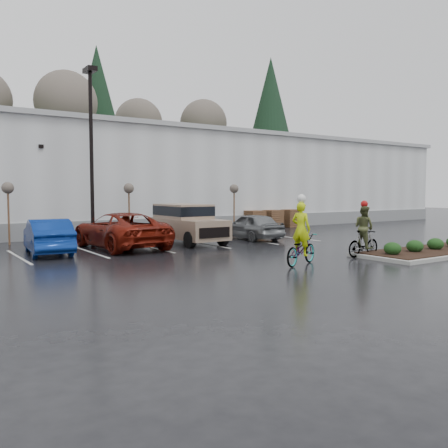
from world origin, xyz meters
TOP-DOWN VIEW (x-y plane):
  - ground at (0.00, 0.00)m, footprint 120.00×120.00m
  - warehouse at (0.00, 21.99)m, footprint 60.50×15.50m
  - wooded_ridge at (0.00, 45.00)m, footprint 80.00×25.00m
  - lamppost at (-4.00, 12.00)m, footprint 0.50×1.00m
  - sapling_west at (-8.00, 13.00)m, footprint 0.60×0.60m
  - sapling_mid at (-1.50, 13.00)m, footprint 0.60×0.60m
  - sapling_east at (6.00, 13.00)m, footprint 0.60×0.60m
  - pallet_stack_a at (8.50, 14.00)m, footprint 1.20×1.20m
  - pallet_stack_b at (10.20, 14.00)m, footprint 1.20×1.20m
  - pallet_stack_c at (12.00, 14.00)m, footprint 1.20×1.20m
  - curb_island at (7.00, -1.00)m, footprint 8.00×3.00m
  - mulch_bed at (7.00, -1.00)m, footprint 7.60×2.60m
  - shrub_a at (4.00, -1.00)m, footprint 0.70×0.70m
  - shrub_b at (5.50, -1.00)m, footprint 0.70×0.70m
  - shrub_c at (7.00, -1.00)m, footprint 0.70×0.70m
  - fire_lane_sign at (3.80, 0.20)m, footprint 0.30×0.05m
  - car_blue at (-7.21, 8.39)m, footprint 2.09×4.80m
  - car_red at (-3.82, 8.53)m, footprint 3.12×6.30m
  - suv_tan at (-0.04, 8.57)m, footprint 2.20×5.10m
  - car_grey at (3.90, 8.29)m, footprint 1.92×4.45m
  - cyclist_hivis at (-0.19, -0.10)m, footprint 2.29×1.47m
  - cyclist_olive at (3.45, 0.02)m, footprint 1.83×0.88m

SIDE VIEW (x-z plane):
  - ground at x=0.00m, z-range 0.00..0.00m
  - curb_island at x=7.00m, z-range 0.00..0.15m
  - mulch_bed at x=7.00m, z-range 0.15..0.19m
  - shrub_a at x=4.00m, z-range 0.15..0.67m
  - shrub_b at x=5.50m, z-range 0.15..0.67m
  - shrub_c at x=7.00m, z-range 0.15..0.67m
  - pallet_stack_a at x=8.50m, z-range 0.00..1.35m
  - pallet_stack_b at x=10.20m, z-range 0.00..1.35m
  - pallet_stack_c at x=12.00m, z-range 0.00..1.35m
  - car_grey at x=3.90m, z-range 0.00..1.50m
  - car_blue at x=-7.21m, z-range 0.00..1.53m
  - cyclist_hivis at x=-0.19m, z-range -0.51..2.11m
  - cyclist_olive at x=3.45m, z-range -0.32..2.03m
  - car_red at x=-3.82m, z-range 0.00..1.72m
  - suv_tan at x=-0.04m, z-range 0.00..2.06m
  - fire_lane_sign at x=3.80m, z-range 0.31..2.51m
  - sapling_west at x=-8.00m, z-range 1.13..4.33m
  - sapling_mid at x=-1.50m, z-range 1.13..4.33m
  - sapling_east at x=6.00m, z-range 1.13..4.33m
  - wooded_ridge at x=0.00m, z-range 0.00..6.00m
  - warehouse at x=0.00m, z-range 0.05..7.25m
  - lamppost at x=-4.00m, z-range 1.07..10.30m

